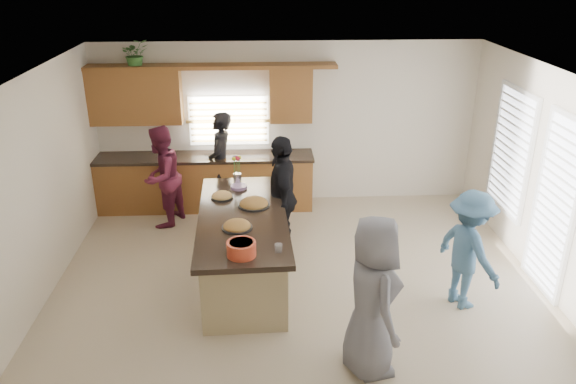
{
  "coord_description": "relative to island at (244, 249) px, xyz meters",
  "views": [
    {
      "loc": [
        -0.46,
        -6.35,
        4.11
      ],
      "look_at": [
        -0.11,
        0.58,
        1.15
      ],
      "focal_mm": 35.0,
      "sensor_mm": 36.0,
      "label": 1
    }
  ],
  "objects": [
    {
      "name": "floor",
      "position": [
        0.72,
        -0.3,
        -0.45
      ],
      "size": [
        6.5,
        6.5,
        0.0
      ],
      "primitive_type": "plane",
      "color": "#BCA78C",
      "rests_on": "ground"
    },
    {
      "name": "room_shell",
      "position": [
        0.72,
        -0.3,
        1.45
      ],
      "size": [
        6.52,
        6.02,
        2.81
      ],
      "color": "silver",
      "rests_on": "ground"
    },
    {
      "name": "back_cabinetry",
      "position": [
        -0.75,
        2.43,
        0.46
      ],
      "size": [
        4.08,
        0.66,
        2.46
      ],
      "color": "brown",
      "rests_on": "ground"
    },
    {
      "name": "right_wall_glazing",
      "position": [
        3.94,
        -0.44,
        0.89
      ],
      "size": [
        0.06,
        4.0,
        2.25
      ],
      "color": "white",
      "rests_on": "ground"
    },
    {
      "name": "island",
      "position": [
        0.0,
        0.0,
        0.0
      ],
      "size": [
        1.24,
        2.74,
        0.95
      ],
      "rotation": [
        0.0,
        0.0,
        0.03
      ],
      "color": "tan",
      "rests_on": "ground"
    },
    {
      "name": "platter_front",
      "position": [
        -0.06,
        -0.38,
        0.52
      ],
      "size": [
        0.38,
        0.38,
        0.15
      ],
      "color": "black",
      "rests_on": "island"
    },
    {
      "name": "platter_mid",
      "position": [
        0.15,
        0.29,
        0.53
      ],
      "size": [
        0.43,
        0.43,
        0.17
      ],
      "color": "black",
      "rests_on": "island"
    },
    {
      "name": "platter_back",
      "position": [
        -0.3,
        0.58,
        0.52
      ],
      "size": [
        0.32,
        0.32,
        0.13
      ],
      "color": "black",
      "rests_on": "island"
    },
    {
      "name": "salad_bowl",
      "position": [
        0.02,
        -1.06,
        0.59
      ],
      "size": [
        0.33,
        0.33,
        0.17
      ],
      "color": "#D04226",
      "rests_on": "island"
    },
    {
      "name": "clear_cup",
      "position": [
        0.44,
        -1.0,
        0.54
      ],
      "size": [
        0.09,
        0.09,
        0.09
      ],
      "primitive_type": "cylinder",
      "color": "white",
      "rests_on": "island"
    },
    {
      "name": "plate_stack",
      "position": [
        -0.07,
        0.92,
        0.52
      ],
      "size": [
        0.24,
        0.24,
        0.04
      ],
      "primitive_type": "cylinder",
      "color": "#AA81BC",
      "rests_on": "island"
    },
    {
      "name": "flower_vase",
      "position": [
        -0.1,
        1.07,
        0.74
      ],
      "size": [
        0.14,
        0.14,
        0.44
      ],
      "color": "silver",
      "rests_on": "island"
    },
    {
      "name": "potted_plant",
      "position": [
        -1.71,
        2.52,
        2.18
      ],
      "size": [
        0.54,
        0.51,
        0.47
      ],
      "primitive_type": "imported",
      "rotation": [
        0.0,
        0.0,
        0.43
      ],
      "color": "#3D7A31",
      "rests_on": "back_cabinetry"
    },
    {
      "name": "woman_left_back",
      "position": [
        -0.42,
        2.3,
        0.41
      ],
      "size": [
        0.48,
        0.67,
        1.72
      ],
      "primitive_type": "imported",
      "rotation": [
        0.0,
        0.0,
        -1.68
      ],
      "color": "black",
      "rests_on": "ground"
    },
    {
      "name": "woman_left_mid",
      "position": [
        -1.33,
        1.75,
        0.38
      ],
      "size": [
        0.89,
        0.98,
        1.66
      ],
      "primitive_type": "imported",
      "rotation": [
        0.0,
        0.0,
        -1.97
      ],
      "color": "maroon",
      "rests_on": "ground"
    },
    {
      "name": "woman_left_front",
      "position": [
        0.55,
        0.72,
        0.45
      ],
      "size": [
        0.44,
        1.06,
        1.8
      ],
      "primitive_type": "imported",
      "rotation": [
        0.0,
        0.0,
        -1.57
      ],
      "color": "black",
      "rests_on": "ground"
    },
    {
      "name": "woman_right_back",
      "position": [
        2.77,
        -0.75,
        0.32
      ],
      "size": [
        0.91,
        1.14,
        1.54
      ],
      "primitive_type": "imported",
      "rotation": [
        0.0,
        0.0,
        1.97
      ],
      "color": "#3F678A",
      "rests_on": "ground"
    },
    {
      "name": "woman_right_front",
      "position": [
        1.36,
        -1.88,
        0.44
      ],
      "size": [
        0.71,
        0.96,
        1.78
      ],
      "primitive_type": "imported",
      "rotation": [
        0.0,
        0.0,
        1.75
      ],
      "color": "slate",
      "rests_on": "ground"
    }
  ]
}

